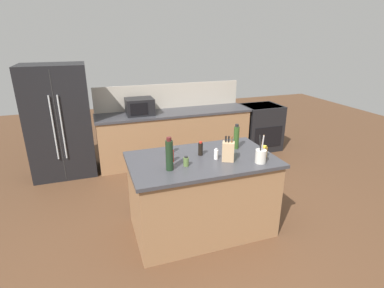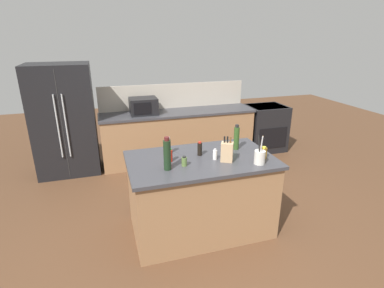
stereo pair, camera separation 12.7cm
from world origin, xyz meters
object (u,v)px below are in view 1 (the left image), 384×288
wine_bottle (169,155)px  hot_sauce_bottle (172,156)px  knife_block (228,151)px  salt_shaker (216,154)px  soy_sauce_bottle (200,149)px  honey_jar (264,152)px  olive_oil_bottle (236,137)px  refrigerator (60,122)px  utensil_crock (261,156)px  pepper_grinder (169,146)px  microwave (140,106)px  range_oven (260,127)px  spice_jar_oregano (186,161)px

wine_bottle → hot_sauce_bottle: 0.23m
knife_block → salt_shaker: bearing=170.2°
soy_sauce_bottle → honey_jar: bearing=-23.8°
olive_oil_bottle → soy_sauce_bottle: size_ratio=1.86×
refrigerator → wine_bottle: refrigerator is taller
honey_jar → salt_shaker: honey_jar is taller
utensil_crock → salt_shaker: (-0.42, 0.25, -0.02)m
pepper_grinder → soy_sauce_bottle: (0.34, -0.16, -0.02)m
microwave → salt_shaker: 2.32m
range_oven → honey_jar: honey_jar is taller
range_oven → soy_sauce_bottle: size_ratio=5.47×
olive_oil_bottle → knife_block: bearing=-129.5°
salt_shaker → olive_oil_bottle: (0.37, 0.23, 0.09)m
spice_jar_oregano → salt_shaker: bearing=9.8°
refrigerator → olive_oil_bottle: bearing=-44.3°
honey_jar → wine_bottle: size_ratio=0.39×
range_oven → knife_block: (-1.89, -2.36, 0.59)m
microwave → pepper_grinder: size_ratio=2.30×
hot_sauce_bottle → pepper_grinder: 0.24m
microwave → pepper_grinder: microwave is taller
salt_shaker → pepper_grinder: 0.57m
honey_jar → knife_block: bearing=174.9°
utensil_crock → spice_jar_oregano: (-0.80, 0.19, -0.03)m
honey_jar → wine_bottle: wine_bottle is taller
range_oven → spice_jar_oregano: size_ratio=8.33×
spice_jar_oregano → range_oven: bearing=44.6°
knife_block → honey_jar: knife_block is taller
microwave → spice_jar_oregano: bearing=-87.8°
refrigerator → microwave: size_ratio=3.88×
honey_jar → soy_sauce_bottle: 0.73m
honey_jar → pepper_grinder: bearing=155.7°
hot_sauce_bottle → honey_jar: bearing=-11.9°
microwave → utensil_crock: bearing=-70.6°
utensil_crock → spice_jar_oregano: 0.82m
hot_sauce_bottle → microwave: bearing=89.3°
knife_block → spice_jar_oregano: size_ratio=2.63×
pepper_grinder → utensil_crock: bearing=-33.3°
olive_oil_bottle → hot_sauce_bottle: (-0.86, -0.13, -0.08)m
microwave → knife_block: bearing=-76.3°
utensil_crock → salt_shaker: bearing=149.3°
olive_oil_bottle → wine_bottle: wine_bottle is taller
knife_block → wine_bottle: size_ratio=0.81×
wine_bottle → hot_sauce_bottle: (0.08, 0.20, -0.10)m
salt_shaker → soy_sauce_bottle: size_ratio=0.76×
honey_jar → soy_sauce_bottle: soy_sauce_bottle is taller
pepper_grinder → honey_jar: bearing=-24.3°
knife_block → soy_sauce_bottle: bearing=160.5°
microwave → utensil_crock: 2.68m
refrigerator → pepper_grinder: size_ratio=8.93×
microwave → soy_sauce_bottle: size_ratio=2.81×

